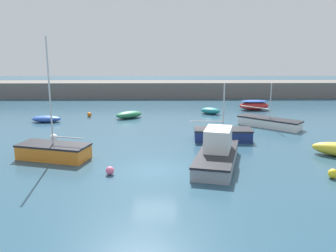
{
  "coord_description": "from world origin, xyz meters",
  "views": [
    {
      "loc": [
        0.51,
        -20.29,
        7.13
      ],
      "look_at": [
        0.83,
        7.8,
        0.8
      ],
      "focal_mm": 40.0,
      "sensor_mm": 36.0,
      "label": 1
    }
  ],
  "objects_px": {
    "sailboat_short_mast": "(269,122)",
    "mooring_buoy_white": "(54,138)",
    "mooring_buoy_pink": "(110,171)",
    "sailboat_twin_hulled": "(223,134)",
    "rowboat_blue_near": "(46,119)",
    "mooring_buoy_orange": "(89,114)",
    "mooring_buoy_yellow": "(333,174)",
    "fishing_dinghy_green": "(211,111)",
    "sailboat_tall_mast": "(54,151)",
    "rowboat_with_red_cover": "(254,105)",
    "motorboat_grey_hull": "(217,153)",
    "rowboat_white_midwater": "(129,115)"
  },
  "relations": [
    {
      "from": "fishing_dinghy_green",
      "to": "mooring_buoy_pink",
      "type": "xyz_separation_m",
      "value": [
        -7.7,
        -17.7,
        -0.08
      ]
    },
    {
      "from": "mooring_buoy_orange",
      "to": "mooring_buoy_yellow",
      "type": "xyz_separation_m",
      "value": [
        16.31,
        -17.07,
        0.05
      ]
    },
    {
      "from": "mooring_buoy_yellow",
      "to": "sailboat_twin_hulled",
      "type": "bearing_deg",
      "value": 120.44
    },
    {
      "from": "sailboat_short_mast",
      "to": "fishing_dinghy_green",
      "type": "relative_size",
      "value": 2.21
    },
    {
      "from": "sailboat_tall_mast",
      "to": "sailboat_short_mast",
      "type": "bearing_deg",
      "value": -135.25
    },
    {
      "from": "sailboat_tall_mast",
      "to": "fishing_dinghy_green",
      "type": "height_order",
      "value": "sailboat_tall_mast"
    },
    {
      "from": "sailboat_twin_hulled",
      "to": "mooring_buoy_yellow",
      "type": "bearing_deg",
      "value": -56.68
    },
    {
      "from": "sailboat_short_mast",
      "to": "mooring_buoy_orange",
      "type": "height_order",
      "value": "sailboat_short_mast"
    },
    {
      "from": "rowboat_blue_near",
      "to": "mooring_buoy_orange",
      "type": "bearing_deg",
      "value": 35.29
    },
    {
      "from": "sailboat_tall_mast",
      "to": "mooring_buoy_pink",
      "type": "relative_size",
      "value": 16.08
    },
    {
      "from": "rowboat_blue_near",
      "to": "rowboat_with_red_cover",
      "type": "height_order",
      "value": "rowboat_with_red_cover"
    },
    {
      "from": "rowboat_blue_near",
      "to": "motorboat_grey_hull",
      "type": "bearing_deg",
      "value": -41.45
    },
    {
      "from": "motorboat_grey_hull",
      "to": "mooring_buoy_white",
      "type": "height_order",
      "value": "motorboat_grey_hull"
    },
    {
      "from": "mooring_buoy_orange",
      "to": "rowboat_blue_near",
      "type": "bearing_deg",
      "value": -144.94
    },
    {
      "from": "rowboat_white_midwater",
      "to": "rowboat_blue_near",
      "type": "bearing_deg",
      "value": -20.73
    },
    {
      "from": "sailboat_tall_mast",
      "to": "motorboat_grey_hull",
      "type": "bearing_deg",
      "value": -171.4
    },
    {
      "from": "rowboat_blue_near",
      "to": "mooring_buoy_yellow",
      "type": "relative_size",
      "value": 5.05
    },
    {
      "from": "rowboat_with_red_cover",
      "to": "mooring_buoy_pink",
      "type": "relative_size",
      "value": 6.92
    },
    {
      "from": "rowboat_blue_near",
      "to": "mooring_buoy_orange",
      "type": "xyz_separation_m",
      "value": [
        3.43,
        2.41,
        -0.07
      ]
    },
    {
      "from": "rowboat_white_midwater",
      "to": "mooring_buoy_white",
      "type": "xyz_separation_m",
      "value": [
        -4.73,
        -8.57,
        -0.05
      ]
    },
    {
      "from": "sailboat_short_mast",
      "to": "mooring_buoy_pink",
      "type": "relative_size",
      "value": 10.98
    },
    {
      "from": "rowboat_white_midwater",
      "to": "mooring_buoy_white",
      "type": "relative_size",
      "value": 5.13
    },
    {
      "from": "sailboat_tall_mast",
      "to": "mooring_buoy_white",
      "type": "relative_size",
      "value": 13.15
    },
    {
      "from": "rowboat_blue_near",
      "to": "fishing_dinghy_green",
      "type": "distance_m",
      "value": 15.88
    },
    {
      "from": "rowboat_with_red_cover",
      "to": "mooring_buoy_white",
      "type": "relative_size",
      "value": 5.65
    },
    {
      "from": "mooring_buoy_orange",
      "to": "sailboat_tall_mast",
      "type": "bearing_deg",
      "value": -88.27
    },
    {
      "from": "rowboat_white_midwater",
      "to": "mooring_buoy_yellow",
      "type": "relative_size",
      "value": 5.55
    },
    {
      "from": "sailboat_short_mast",
      "to": "mooring_buoy_white",
      "type": "bearing_deg",
      "value": -124.57
    },
    {
      "from": "mooring_buoy_pink",
      "to": "rowboat_blue_near",
      "type": "bearing_deg",
      "value": 118.99
    },
    {
      "from": "rowboat_with_red_cover",
      "to": "mooring_buoy_white",
      "type": "xyz_separation_m",
      "value": [
        -17.76,
        -12.9,
        -0.24
      ]
    },
    {
      "from": "mooring_buoy_pink",
      "to": "sailboat_twin_hulled",
      "type": "bearing_deg",
      "value": 44.74
    },
    {
      "from": "fishing_dinghy_green",
      "to": "rowboat_blue_near",
      "type": "bearing_deg",
      "value": 41.71
    },
    {
      "from": "rowboat_with_red_cover",
      "to": "mooring_buoy_yellow",
      "type": "relative_size",
      "value": 6.11
    },
    {
      "from": "fishing_dinghy_green",
      "to": "mooring_buoy_pink",
      "type": "relative_size",
      "value": 4.97
    },
    {
      "from": "fishing_dinghy_green",
      "to": "sailboat_tall_mast",
      "type": "bearing_deg",
      "value": 79.97
    },
    {
      "from": "sailboat_short_mast",
      "to": "mooring_buoy_pink",
      "type": "distance_m",
      "value": 16.73
    },
    {
      "from": "sailboat_short_mast",
      "to": "mooring_buoy_yellow",
      "type": "distance_m",
      "value": 12.36
    },
    {
      "from": "mooring_buoy_white",
      "to": "mooring_buoy_yellow",
      "type": "height_order",
      "value": "mooring_buoy_white"
    },
    {
      "from": "sailboat_short_mast",
      "to": "mooring_buoy_white",
      "type": "distance_m",
      "value": 17.7
    },
    {
      "from": "sailboat_short_mast",
      "to": "motorboat_grey_hull",
      "type": "relative_size",
      "value": 0.78
    },
    {
      "from": "rowboat_blue_near",
      "to": "mooring_buoy_pink",
      "type": "height_order",
      "value": "rowboat_blue_near"
    },
    {
      "from": "fishing_dinghy_green",
      "to": "sailboat_short_mast",
      "type": "bearing_deg",
      "value": 153.51
    },
    {
      "from": "sailboat_twin_hulled",
      "to": "mooring_buoy_orange",
      "type": "bearing_deg",
      "value": 144.8
    },
    {
      "from": "rowboat_with_red_cover",
      "to": "sailboat_tall_mast",
      "type": "bearing_deg",
      "value": 43.43
    },
    {
      "from": "rowboat_blue_near",
      "to": "rowboat_white_midwater",
      "type": "bearing_deg",
      "value": 13.07
    },
    {
      "from": "rowboat_with_red_cover",
      "to": "motorboat_grey_hull",
      "type": "relative_size",
      "value": 0.49
    },
    {
      "from": "motorboat_grey_hull",
      "to": "fishing_dinghy_green",
      "type": "relative_size",
      "value": 2.83
    },
    {
      "from": "mooring_buoy_pink",
      "to": "mooring_buoy_orange",
      "type": "relative_size",
      "value": 1.09
    },
    {
      "from": "fishing_dinghy_green",
      "to": "mooring_buoy_white",
      "type": "bearing_deg",
      "value": 67.8
    },
    {
      "from": "mooring_buoy_yellow",
      "to": "rowboat_with_red_cover",
      "type": "bearing_deg",
      "value": 88.19
    }
  ]
}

